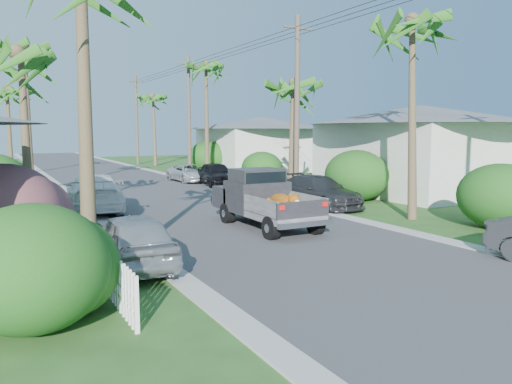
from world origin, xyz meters
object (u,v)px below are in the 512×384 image
palm_l_b (21,54)px  palm_r_b (293,83)px  palm_r_c (206,65)px  utility_pole_b (297,107)px  utility_pole_d (137,119)px  house_right_far (262,146)px  house_right_near (419,153)px  palm_l_d (7,90)px  pickup_truck (261,198)px  parked_car_ln (132,240)px  parked_car_rd (189,173)px  utility_pole_c (189,115)px  palm_l_c (24,46)px  palm_r_d (153,97)px  parked_car_lf (94,193)px  parked_car_rf (216,174)px  parked_car_rm (318,192)px  palm_r_a (416,23)px

palm_l_b → palm_r_b: palm_l_b is taller
palm_r_c → utility_pole_b: palm_r_c is taller
palm_r_b → utility_pole_d: utility_pole_d is taller
house_right_far → house_right_near: bearing=-90.0°
palm_l_d → pickup_truck: bearing=-75.2°
parked_car_ln → house_right_far: (18.00, 25.82, 1.43)m
parked_car_rd → utility_pole_c: (1.74, 4.43, 4.02)m
palm_l_c → palm_l_d: 12.10m
palm_r_d → parked_car_lf: bearing=-112.0°
parked_car_rf → house_right_near: (8.50, -8.50, 1.49)m
parked_car_ln → utility_pole_d: 40.43m
parked_car_rm → parked_car_rd: (-1.06, 13.43, -0.11)m
parked_car_rm → utility_pole_b: utility_pole_b is taller
utility_pole_c → utility_pole_d: bearing=90.0°
parked_car_rf → palm_r_a: palm_r_a is taller
parked_car_rf → palm_r_b: bearing=-61.5°
parked_car_ln → palm_l_c: size_ratio=0.44×
parked_car_rd → palm_l_d: 15.83m
parked_car_rf → palm_r_c: (1.70, 5.50, 7.38)m
parked_car_lf → palm_l_c: 11.14m
palm_l_d → palm_r_b: palm_l_d is taller
parked_car_rm → utility_pole_d: 33.10m
parked_car_rm → house_right_far: house_right_far is taller
parked_car_rd → house_right_near: size_ratio=0.47×
palm_r_c → palm_r_d: (0.30, 14.00, -1.37)m
parked_car_rd → parked_car_ln: parked_car_ln is taller
parked_car_ln → utility_pole_d: (10.60, 38.82, 3.91)m
parked_car_ln → parked_car_lf: parked_car_lf is taller
palm_r_d → utility_pole_c: bearing=-94.3°
parked_car_lf → parked_car_rd: bearing=-121.2°
palm_l_d → house_right_near: size_ratio=0.86×
parked_car_rf → utility_pole_c: size_ratio=0.47×
parked_car_rd → palm_r_d: (2.64, 16.43, 6.15)m
utility_pole_d → parked_car_rd: bearing=-95.1°
utility_pole_c → palm_r_c: bearing=-73.3°
palm_l_b → utility_pole_c: size_ratio=0.82×
palm_r_a → utility_pole_d: size_ratio=0.97×
utility_pole_b → utility_pole_c: 15.00m
pickup_truck → palm_r_b: palm_r_b is taller
pickup_truck → palm_l_d: size_ratio=0.66×
palm_r_c → pickup_truck: bearing=-107.1°
palm_r_a → utility_pole_b: size_ratio=0.97×
palm_r_a → palm_r_d: size_ratio=1.09×
parked_car_rd → house_right_near: (9.14, -11.57, 1.64)m
parked_car_ln → house_right_far: 31.51m
parked_car_rm → parked_car_lf: 9.73m
palm_r_c → utility_pole_c: palm_r_c is taller
palm_r_b → palm_r_d: size_ratio=0.90×
house_right_far → utility_pole_d: utility_pole_d is taller
palm_l_b → utility_pole_d: 33.42m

